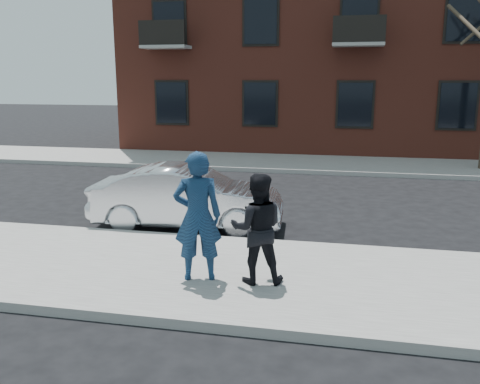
# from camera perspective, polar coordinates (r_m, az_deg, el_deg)

# --- Properties ---
(ground) EXTENTS (100.00, 100.00, 0.00)m
(ground) POSITION_cam_1_polar(r_m,az_deg,el_deg) (8.44, 12.43, -10.12)
(ground) COLOR black
(ground) RESTS_ON ground
(near_sidewalk) EXTENTS (50.00, 3.50, 0.15)m
(near_sidewalk) POSITION_cam_1_polar(r_m,az_deg,el_deg) (8.18, 12.47, -10.31)
(near_sidewalk) COLOR gray
(near_sidewalk) RESTS_ON ground
(near_curb) EXTENTS (50.00, 0.10, 0.15)m
(near_curb) POSITION_cam_1_polar(r_m,az_deg,el_deg) (9.87, 12.40, -6.27)
(near_curb) COLOR #999691
(near_curb) RESTS_ON ground
(far_sidewalk) EXTENTS (50.00, 3.50, 0.15)m
(far_sidewalk) POSITION_cam_1_polar(r_m,az_deg,el_deg) (19.31, 12.24, 3.00)
(far_sidewalk) COLOR gray
(far_sidewalk) RESTS_ON ground
(far_curb) EXTENTS (50.00, 0.10, 0.15)m
(far_curb) POSITION_cam_1_polar(r_m,az_deg,el_deg) (17.54, 12.26, 2.03)
(far_curb) COLOR #999691
(far_curb) RESTS_ON ground
(apartment_building) EXTENTS (24.30, 10.30, 12.30)m
(apartment_building) POSITION_cam_1_polar(r_m,az_deg,el_deg) (26.05, 17.50, 18.58)
(apartment_building) COLOR brown
(apartment_building) RESTS_ON ground
(silver_sedan) EXTENTS (4.24, 1.77, 1.36)m
(silver_sedan) POSITION_cam_1_polar(r_m,az_deg,el_deg) (11.16, -5.90, -0.59)
(silver_sedan) COLOR silver
(silver_sedan) RESTS_ON ground
(man_hoodie) EXTENTS (0.84, 0.67, 2.02)m
(man_hoodie) POSITION_cam_1_polar(r_m,az_deg,el_deg) (7.81, -4.79, -2.73)
(man_hoodie) COLOR navy
(man_hoodie) RESTS_ON near_sidewalk
(man_peacoat) EXTENTS (0.93, 0.79, 1.70)m
(man_peacoat) POSITION_cam_1_polar(r_m,az_deg,el_deg) (7.71, 1.95, -4.12)
(man_peacoat) COLOR black
(man_peacoat) RESTS_ON near_sidewalk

